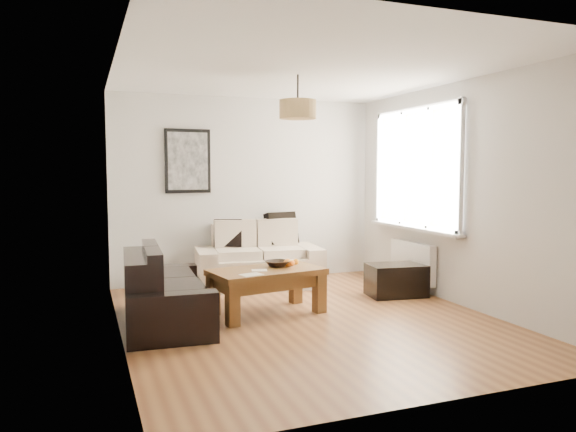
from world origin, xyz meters
name	(u,v)px	position (x,y,z in m)	size (l,w,h in m)	color
floor	(308,319)	(0.00, 0.00, 0.00)	(4.50, 4.50, 0.00)	brown
ceiling	(309,70)	(0.00, 0.00, 2.60)	(3.80, 4.50, 0.00)	white
wall_back	(247,190)	(0.00, 2.25, 1.30)	(3.80, 0.04, 2.60)	silver
wall_front	(441,212)	(0.00, -2.25, 1.30)	(3.80, 0.04, 2.60)	silver
wall_left	(118,200)	(-1.90, 0.00, 1.30)	(0.04, 4.50, 2.60)	silver
wall_right	(458,194)	(1.90, 0.00, 1.30)	(0.04, 4.50, 2.60)	silver
window_bay	(417,168)	(1.86, 0.80, 1.60)	(0.14, 1.90, 1.60)	white
radiator	(412,262)	(1.82, 0.80, 0.38)	(0.10, 0.90, 0.52)	white
poster	(188,161)	(-0.85, 2.22, 1.70)	(0.62, 0.04, 0.87)	black
pendant_shade	(298,109)	(0.00, 0.30, 2.23)	(0.40, 0.40, 0.20)	tan
loveseat_cream	(258,256)	(0.01, 1.78, 0.41)	(1.67, 0.91, 0.83)	beige
sofa_leather	(166,288)	(-1.43, 0.37, 0.36)	(1.68, 0.82, 0.72)	black
coffee_table	(267,291)	(-0.34, 0.36, 0.25)	(1.21, 0.66, 0.50)	brown
ottoman	(396,280)	(1.45, 0.59, 0.20)	(0.70, 0.45, 0.40)	black
cushion_left	(228,233)	(-0.36, 1.98, 0.71)	(0.38, 0.12, 0.38)	black
cushion_right	(281,229)	(0.42, 1.98, 0.75)	(0.45, 0.14, 0.45)	black
fruit_bowl	(277,263)	(-0.17, 0.48, 0.53)	(0.26, 0.26, 0.06)	black
orange_a	(292,263)	(-0.03, 0.40, 0.54)	(0.06, 0.06, 0.06)	orange
orange_b	(296,262)	(0.05, 0.47, 0.54)	(0.07, 0.07, 0.07)	orange
orange_c	(288,263)	(-0.06, 0.44, 0.54)	(0.09, 0.09, 0.09)	orange
papers	(251,275)	(-0.59, 0.10, 0.50)	(0.22, 0.15, 0.01)	silver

